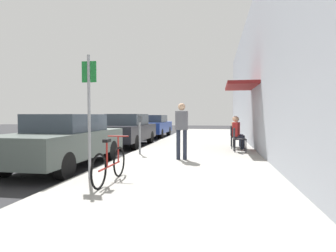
{
  "coord_description": "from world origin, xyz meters",
  "views": [
    {
      "loc": [
        3.05,
        -8.55,
        1.47
      ],
      "look_at": [
        0.3,
        6.99,
        0.83
      ],
      "focal_mm": 29.63,
      "sensor_mm": 36.0,
      "label": 1
    }
  ],
  "objects_px": {
    "street_sign": "(89,107)",
    "seated_patron_1": "(238,131)",
    "parked_car_2": "(153,126)",
    "cafe_chair_0": "(238,138)",
    "parking_meter": "(140,132)",
    "parked_car_0": "(65,140)",
    "cafe_chair_1": "(236,136)",
    "seated_patron_2": "(236,130)",
    "cafe_chair_2": "(235,135)",
    "pedestrian_standing": "(182,126)",
    "bicycle_0": "(110,164)",
    "parked_car_1": "(127,130)"
  },
  "relations": [
    {
      "from": "cafe_chair_1",
      "to": "seated_patron_2",
      "type": "bearing_deg",
      "value": 85.22
    },
    {
      "from": "bicycle_0",
      "to": "cafe_chair_1",
      "type": "height_order",
      "value": "bicycle_0"
    },
    {
      "from": "parking_meter",
      "to": "cafe_chair_2",
      "type": "xyz_separation_m",
      "value": [
        3.35,
        2.81,
        -0.26
      ]
    },
    {
      "from": "bicycle_0",
      "to": "seated_patron_1",
      "type": "bearing_deg",
      "value": 64.52
    },
    {
      "from": "parked_car_0",
      "to": "cafe_chair_0",
      "type": "relative_size",
      "value": 5.06
    },
    {
      "from": "parked_car_2",
      "to": "bicycle_0",
      "type": "height_order",
      "value": "parked_car_2"
    },
    {
      "from": "street_sign",
      "to": "seated_patron_1",
      "type": "bearing_deg",
      "value": 59.28
    },
    {
      "from": "cafe_chair_0",
      "to": "cafe_chair_2",
      "type": "xyz_separation_m",
      "value": [
        0.0,
        1.61,
        0.0
      ]
    },
    {
      "from": "parked_car_2",
      "to": "street_sign",
      "type": "relative_size",
      "value": 1.69
    },
    {
      "from": "parking_meter",
      "to": "street_sign",
      "type": "height_order",
      "value": "street_sign"
    },
    {
      "from": "pedestrian_standing",
      "to": "parked_car_1",
      "type": "bearing_deg",
      "value": 126.57
    },
    {
      "from": "pedestrian_standing",
      "to": "seated_patron_2",
      "type": "bearing_deg",
      "value": 63.51
    },
    {
      "from": "cafe_chair_0",
      "to": "seated_patron_2",
      "type": "xyz_separation_m",
      "value": [
        0.06,
        1.62,
        0.19
      ]
    },
    {
      "from": "parked_car_1",
      "to": "cafe_chair_1",
      "type": "distance_m",
      "value": 5.03
    },
    {
      "from": "bicycle_0",
      "to": "cafe_chair_0",
      "type": "height_order",
      "value": "bicycle_0"
    },
    {
      "from": "street_sign",
      "to": "seated_patron_2",
      "type": "height_order",
      "value": "street_sign"
    },
    {
      "from": "parked_car_2",
      "to": "bicycle_0",
      "type": "relative_size",
      "value": 2.57
    },
    {
      "from": "street_sign",
      "to": "pedestrian_standing",
      "type": "bearing_deg",
      "value": 60.13
    },
    {
      "from": "parking_meter",
      "to": "bicycle_0",
      "type": "relative_size",
      "value": 0.77
    },
    {
      "from": "parking_meter",
      "to": "seated_patron_1",
      "type": "height_order",
      "value": "parking_meter"
    },
    {
      "from": "seated_patron_1",
      "to": "parked_car_2",
      "type": "bearing_deg",
      "value": 127.09
    },
    {
      "from": "parked_car_0",
      "to": "parking_meter",
      "type": "height_order",
      "value": "parked_car_0"
    },
    {
      "from": "seated_patron_1",
      "to": "seated_patron_2",
      "type": "relative_size",
      "value": 1.0
    },
    {
      "from": "seated_patron_1",
      "to": "cafe_chair_0",
      "type": "bearing_deg",
      "value": -93.75
    },
    {
      "from": "parked_car_0",
      "to": "street_sign",
      "type": "height_order",
      "value": "street_sign"
    },
    {
      "from": "street_sign",
      "to": "cafe_chair_1",
      "type": "distance_m",
      "value": 6.83
    },
    {
      "from": "parked_car_1",
      "to": "bicycle_0",
      "type": "distance_m",
      "value": 7.54
    },
    {
      "from": "parked_car_2",
      "to": "parking_meter",
      "type": "bearing_deg",
      "value": -79.88
    },
    {
      "from": "street_sign",
      "to": "cafe_chair_2",
      "type": "distance_m",
      "value": 7.4
    },
    {
      "from": "parked_car_2",
      "to": "cafe_chair_2",
      "type": "xyz_separation_m",
      "value": [
        4.9,
        -5.88,
        -0.13
      ]
    },
    {
      "from": "parked_car_0",
      "to": "bicycle_0",
      "type": "height_order",
      "value": "parked_car_0"
    },
    {
      "from": "parked_car_0",
      "to": "parking_meter",
      "type": "bearing_deg",
      "value": 53.28
    },
    {
      "from": "seated_patron_2",
      "to": "pedestrian_standing",
      "type": "height_order",
      "value": "pedestrian_standing"
    },
    {
      "from": "parked_car_0",
      "to": "parked_car_2",
      "type": "xyz_separation_m",
      "value": [
        0.0,
        10.76,
        -0.01
      ]
    },
    {
      "from": "parked_car_0",
      "to": "street_sign",
      "type": "relative_size",
      "value": 1.69
    },
    {
      "from": "bicycle_0",
      "to": "seated_patron_2",
      "type": "bearing_deg",
      "value": 66.84
    },
    {
      "from": "parked_car_0",
      "to": "parked_car_2",
      "type": "distance_m",
      "value": 10.76
    },
    {
      "from": "cafe_chair_2",
      "to": "seated_patron_2",
      "type": "height_order",
      "value": "seated_patron_2"
    },
    {
      "from": "parked_car_1",
      "to": "cafe_chair_0",
      "type": "distance_m",
      "value": 5.33
    },
    {
      "from": "street_sign",
      "to": "pedestrian_standing",
      "type": "distance_m",
      "value": 3.27
    },
    {
      "from": "seated_patron_1",
      "to": "parked_car_1",
      "type": "bearing_deg",
      "value": 166.77
    },
    {
      "from": "parking_meter",
      "to": "cafe_chair_1",
      "type": "xyz_separation_m",
      "value": [
        3.35,
        2.15,
        -0.26
      ]
    },
    {
      "from": "parked_car_0",
      "to": "seated_patron_2",
      "type": "distance_m",
      "value": 6.97
    },
    {
      "from": "pedestrian_standing",
      "to": "street_sign",
      "type": "bearing_deg",
      "value": -119.87
    },
    {
      "from": "street_sign",
      "to": "parking_meter",
      "type": "bearing_deg",
      "value": 89.22
    },
    {
      "from": "street_sign",
      "to": "cafe_chair_2",
      "type": "relative_size",
      "value": 2.99
    },
    {
      "from": "parked_car_2",
      "to": "cafe_chair_0",
      "type": "height_order",
      "value": "parked_car_2"
    },
    {
      "from": "parking_meter",
      "to": "seated_patron_1",
      "type": "xyz_separation_m",
      "value": [
        3.41,
        2.13,
        -0.07
      ]
    },
    {
      "from": "parked_car_1",
      "to": "seated_patron_1",
      "type": "height_order",
      "value": "parked_car_1"
    },
    {
      "from": "parking_meter",
      "to": "cafe_chair_1",
      "type": "bearing_deg",
      "value": 32.66
    }
  ]
}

